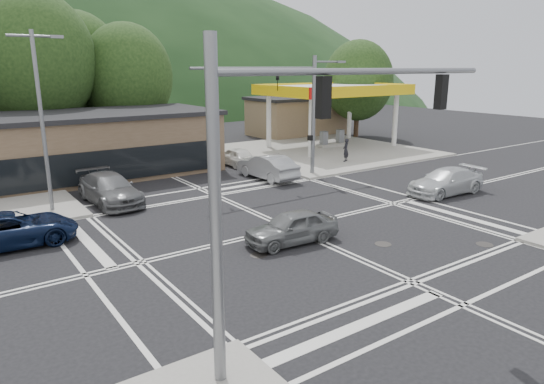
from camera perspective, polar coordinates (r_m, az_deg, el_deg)
ground at (r=22.68m, az=1.99°, el=-4.25°), size 120.00×120.00×0.00m
sidewalk_ne at (r=43.19m, az=5.95°, el=4.87°), size 16.00×16.00×0.15m
gas_station_canopy at (r=44.70m, az=7.24°, el=11.57°), size 12.32×8.34×5.75m
convenience_store at (r=53.75m, az=3.04°, el=8.80°), size 10.00×6.00×3.80m
commercial_row at (r=34.89m, az=-26.50°, el=4.29°), size 24.00×8.00×4.00m
hill_north at (r=108.15m, az=-28.44°, el=9.01°), size 252.00×126.00×140.00m
tree_n_b at (r=41.70m, az=-26.23°, el=13.81°), size 9.00×9.00×12.98m
tree_n_c at (r=43.43m, az=-16.71°, el=12.92°), size 7.60×7.60×10.87m
tree_n_e at (r=46.43m, az=-22.00°, el=13.36°), size 8.40×8.40×11.98m
tree_ne at (r=52.40m, az=10.10°, el=12.77°), size 7.20×7.20×9.99m
streetlight_nw at (r=26.60m, az=-25.40°, el=8.31°), size 2.50×0.25×9.00m
signal_mast_ne at (r=32.28m, az=3.19°, el=10.59°), size 11.65×0.30×8.00m
signal_mast_sw at (r=11.29m, az=1.31°, el=3.31°), size 9.14×0.28×8.00m
car_blue_west at (r=22.97m, az=-28.40°, el=-3.91°), size 5.32×2.56×1.46m
car_grey_center at (r=20.62m, az=2.33°, el=-4.15°), size 4.24×1.98×1.40m
car_silver_east at (r=30.27m, az=19.78°, el=1.18°), size 5.25×2.38×1.49m
car_queue_a at (r=32.34m, az=-0.55°, el=3.00°), size 1.91×5.01×1.63m
car_queue_b at (r=36.82m, az=-4.33°, el=4.20°), size 1.81×4.15×1.39m
car_northbound at (r=27.97m, az=-18.57°, el=0.35°), size 2.55×5.66×1.61m
pedestrian at (r=37.95m, az=8.67°, el=4.90°), size 0.77×0.67×1.77m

